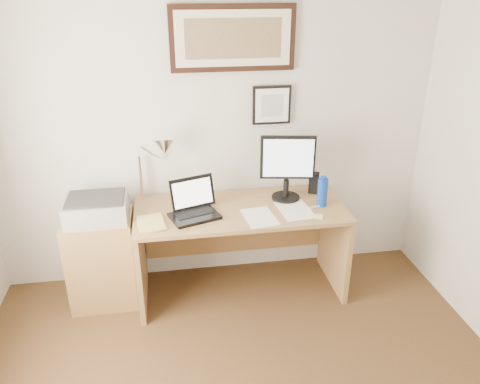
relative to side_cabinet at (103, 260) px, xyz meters
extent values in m
cube|color=silver|center=(0.92, 0.32, 0.89)|extent=(3.50, 0.02, 2.50)
cube|color=olive|center=(0.00, 0.00, 0.00)|extent=(0.50, 0.40, 0.73)
cylinder|color=#0C37A4|center=(1.69, -0.10, 0.50)|extent=(0.08, 0.08, 0.22)
cylinder|color=#0C37A4|center=(1.69, -0.10, 0.62)|extent=(0.04, 0.04, 0.02)
cube|color=black|center=(1.70, 0.14, 0.47)|extent=(0.10, 0.09, 0.17)
cube|color=white|center=(1.18, -0.22, 0.39)|extent=(0.25, 0.33, 0.00)
cube|color=white|center=(1.47, -0.15, 0.39)|extent=(0.26, 0.35, 0.00)
cube|color=#FEEF78|center=(1.60, -0.29, 0.39)|extent=(0.09, 0.09, 0.01)
cylinder|color=white|center=(1.65, -0.13, 0.39)|extent=(0.14, 0.06, 0.02)
imported|color=#E3D06B|center=(0.31, -0.22, 0.39)|extent=(0.22, 0.27, 0.02)
cube|color=olive|center=(1.07, -0.05, 0.37)|extent=(1.60, 0.70, 0.03)
cube|color=olive|center=(0.29, -0.05, -0.01)|extent=(0.04, 0.65, 0.72)
cube|color=olive|center=(1.85, -0.05, -0.01)|extent=(0.04, 0.65, 0.72)
cube|color=olive|center=(1.07, 0.28, 0.09)|extent=(1.50, 0.03, 0.55)
cube|color=black|center=(0.71, -0.15, 0.40)|extent=(0.40, 0.34, 0.02)
cube|color=black|center=(0.71, -0.12, 0.41)|extent=(0.31, 0.21, 0.00)
cube|color=black|center=(0.71, -0.01, 0.52)|extent=(0.35, 0.18, 0.23)
cube|color=white|center=(0.71, -0.02, 0.53)|extent=(0.30, 0.14, 0.18)
cylinder|color=black|center=(1.45, 0.07, 0.40)|extent=(0.22, 0.22, 0.02)
cylinder|color=black|center=(1.45, 0.07, 0.48)|extent=(0.04, 0.04, 0.14)
cube|color=black|center=(1.45, 0.06, 0.74)|extent=(0.42, 0.11, 0.34)
cube|color=silver|center=(1.45, 0.04, 0.74)|extent=(0.38, 0.07, 0.30)
cube|color=#9D9DA0|center=(0.01, -0.02, 0.44)|extent=(0.44, 0.34, 0.16)
cube|color=#2E2E2E|center=(0.01, -0.02, 0.54)|extent=(0.40, 0.30, 0.02)
cylinder|color=silver|center=(0.33, 0.24, 0.56)|extent=(0.02, 0.02, 0.36)
cylinder|color=silver|center=(0.43, 0.18, 0.78)|extent=(0.15, 0.23, 0.19)
cone|color=silver|center=(0.53, 0.12, 0.84)|extent=(0.16, 0.18, 0.15)
cube|color=black|center=(1.07, 0.30, 1.58)|extent=(0.92, 0.03, 0.47)
cube|color=#EBE4C4|center=(1.07, 0.28, 1.58)|extent=(0.84, 0.01, 0.39)
cube|color=brown|center=(1.07, 0.27, 1.58)|extent=(0.70, 0.00, 0.28)
cube|color=black|center=(1.37, 0.30, 1.08)|extent=(0.30, 0.02, 0.30)
cube|color=white|center=(1.37, 0.28, 1.08)|extent=(0.26, 0.00, 0.26)
cube|color=#ABB0B5|center=(1.37, 0.28, 1.08)|extent=(0.17, 0.00, 0.17)
camera|label=1|loc=(0.56, -3.19, 1.97)|focal=35.00mm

